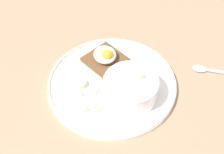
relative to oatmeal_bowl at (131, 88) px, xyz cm
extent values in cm
cube|color=#9A7A5B|center=(-5.08, -2.38, -4.80)|extent=(120.00, 120.00, 2.00)
cylinder|color=white|center=(-5.08, -2.38, -3.30)|extent=(30.08, 30.08, 1.00)
torus|color=white|center=(-5.08, -2.38, -2.50)|extent=(29.88, 29.88, 0.60)
cylinder|color=white|center=(0.00, 0.00, -0.28)|extent=(11.89, 11.89, 5.03)
torus|color=white|center=(0.00, 0.00, 2.24)|extent=(12.09, 12.09, 0.60)
cylinder|color=#B56B7E|center=(0.00, 0.00, -0.40)|extent=(10.49, 10.49, 4.38)
ellipsoid|color=#B56B7E|center=(0.00, 0.00, 1.59)|extent=(9.97, 9.97, 1.20)
ellipsoid|color=tan|center=(-2.80, -2.03, 1.86)|extent=(1.35, 1.53, 0.55)
ellipsoid|color=tan|center=(-0.06, -0.40, 1.94)|extent=(1.95, 1.78, 0.70)
ellipsoid|color=#B57E53|center=(-1.08, -3.04, 1.88)|extent=(1.48, 1.63, 0.59)
ellipsoid|color=tan|center=(-0.11, 2.88, 2.00)|extent=(1.48, 2.08, 0.83)
cube|color=brown|center=(-12.12, -1.43, -1.88)|extent=(11.56, 11.56, 0.30)
cube|color=brown|center=(-12.12, -1.43, -2.29)|extent=(11.33, 11.33, 1.02)
ellipsoid|color=white|center=(-12.12, -1.43, -0.44)|extent=(5.96, 5.48, 2.67)
sphere|color=orange|center=(-10.95, -1.22, 0.38)|extent=(2.78, 2.78, 2.78)
cylinder|color=beige|center=(-4.15, -7.71, -2.28)|extent=(3.23, 3.15, 1.24)
cylinder|color=#B5AE89|center=(-4.15, -7.71, -1.87)|extent=(0.58, 0.57, 0.20)
cylinder|color=beige|center=(0.36, -8.54, -2.15)|extent=(3.09, 3.04, 1.37)
cylinder|color=#B3AD87|center=(0.36, -8.54, -1.53)|extent=(0.55, 0.55, 0.15)
cylinder|color=beige|center=(-6.99, -9.52, -2.10)|extent=(3.53, 3.53, 1.40)
cylinder|color=tan|center=(-6.99, -9.52, -1.40)|extent=(0.64, 0.64, 0.12)
cylinder|color=beige|center=(-3.86, -11.64, -2.02)|extent=(3.44, 3.59, 1.80)
cylinder|color=#B5B48A|center=(-3.86, -11.64, -1.37)|extent=(0.62, 0.63, 0.21)
cylinder|color=beige|center=(-1.04, -10.98, -2.06)|extent=(4.41, 4.35, 1.58)
cylinder|color=#B6AE94|center=(-1.04, -10.98, -1.40)|extent=(0.78, 0.78, 0.16)
cylinder|color=silver|center=(0.59, 22.95, -3.40)|extent=(5.55, 7.47, 0.80)
ellipsoid|color=silver|center=(-1.86, 19.45, -3.40)|extent=(4.03, 4.33, 0.70)
camera|label=1|loc=(38.64, -19.77, 52.48)|focal=50.00mm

